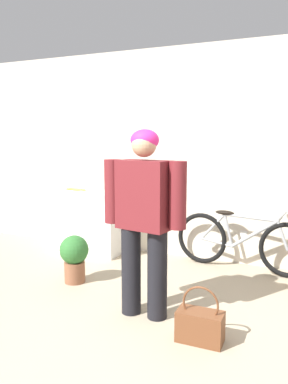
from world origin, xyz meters
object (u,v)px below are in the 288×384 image
at_px(handbag, 200,325).
at_px(potted_plant, 74,256).
at_px(banana, 76,189).
at_px(person, 144,212).
at_px(bicycle, 242,242).

xyz_separation_m(handbag, potted_plant, (-1.51, 0.62, 0.15)).
bearing_deg(banana, potted_plant, -58.22).
relative_size(person, bicycle, 0.99).
height_order(bicycle, potted_plant, bicycle).
height_order(bicycle, banana, banana).
distance_m(bicycle, handbag, 1.70).
relative_size(person, handbag, 3.66).
bearing_deg(banana, handbag, -37.46).
xyz_separation_m(person, bicycle, (0.59, 1.46, -0.57)).
distance_m(banana, handbag, 2.79).
relative_size(bicycle, potted_plant, 3.18).
distance_m(person, bicycle, 1.67).
bearing_deg(potted_plant, person, -22.17).
height_order(person, bicycle, person).
relative_size(banana, handbag, 0.78).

